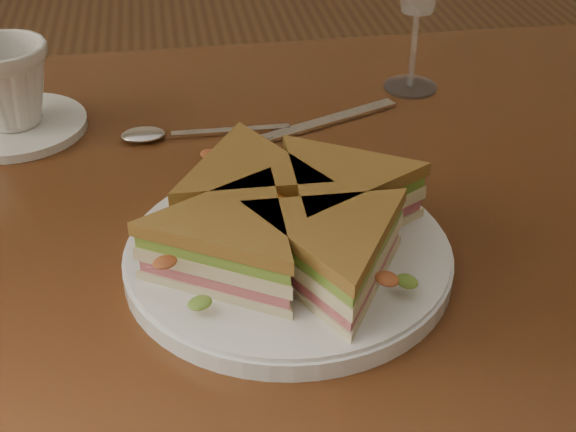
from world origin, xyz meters
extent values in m
cube|color=#391C0D|center=(0.00, 0.00, 0.73)|extent=(1.20, 0.80, 0.04)
cylinder|color=white|center=(-0.05, -0.10, 0.76)|extent=(0.28, 0.28, 0.02)
cube|color=silver|center=(-0.07, 0.14, 0.75)|extent=(0.13, 0.01, 0.00)
ellipsoid|color=silver|center=(-0.17, 0.14, 0.76)|extent=(0.05, 0.03, 0.01)
cube|color=silver|center=(0.03, 0.15, 0.75)|extent=(0.19, 0.09, 0.00)
cube|color=silver|center=(-0.05, 0.11, 0.75)|extent=(0.05, 0.03, 0.00)
cylinder|color=white|center=(0.16, 0.23, 0.75)|extent=(0.07, 0.07, 0.00)
cylinder|color=white|center=(0.16, 0.23, 0.80)|extent=(0.01, 0.01, 0.09)
cylinder|color=white|center=(-0.30, 0.19, 0.76)|extent=(0.15, 0.15, 0.01)
imported|color=white|center=(-0.30, 0.19, 0.80)|extent=(0.12, 0.12, 0.09)
camera|label=1|loc=(-0.14, -0.64, 1.16)|focal=50.00mm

